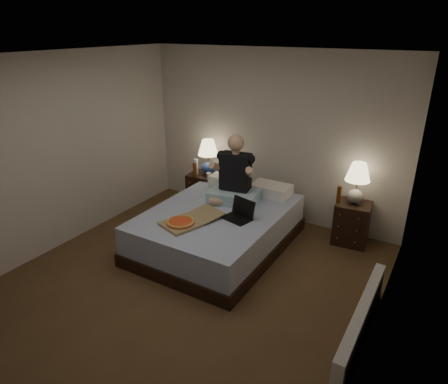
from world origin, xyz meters
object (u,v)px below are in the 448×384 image
Objects in this scene: laptop at (237,211)px; beer_bottle_right at (339,194)px; pizza_box at (180,223)px; radiator at (361,323)px; lamp_right at (357,183)px; nightstand_right at (352,223)px; lamp_left at (208,157)px; person at (234,169)px; beer_bottle_left at (195,170)px; water_bottle at (196,167)px; nightstand_left at (204,191)px; bed at (218,228)px; soda_can at (209,176)px.

beer_bottle_right is at bearing 61.42° from laptop.
laptop is 0.45× the size of pizza_box.
lamp_right is at bearing 107.25° from radiator.
radiator is (0.57, -1.83, -0.09)m from nightstand_right.
person is (0.83, -0.64, 0.14)m from lamp_left.
pizza_box is (0.74, -1.38, -0.12)m from beer_bottle_left.
beer_bottle_left is (0.06, -0.11, -0.01)m from water_bottle.
nightstand_left is 0.76× the size of pizza_box.
laptop is (0.30, -0.46, -0.35)m from person.
pizza_box is (0.80, -1.49, -0.13)m from water_bottle.
radiator is at bearing -72.75° from lamp_right.
bed is 1.33× the size of radiator.
nightstand_left is 1.29m from person.
beer_bottle_left is 0.30× the size of pizza_box.
nightstand_left is at bearing 149.05° from radiator.
beer_bottle_right is (-0.20, -0.06, 0.41)m from nightstand_right.
bed is 1.27m from beer_bottle_left.
beer_bottle_left reaches higher than pizza_box.
nightstand_left is at bearing 29.57° from water_bottle.
beer_bottle_right is at bearing -5.64° from nightstand_left.
radiator is at bearing -21.25° from bed.
pizza_box is at bearing -120.93° from laptop.
person is 2.48m from radiator.
water_bottle is 2.27m from beer_bottle_right.
lamp_right reaches higher than water_bottle.
soda_can is at bearing -16.33° from water_bottle.
person is (-1.46, -0.68, 0.13)m from lamp_right.
pizza_box is 2.27m from radiator.
beer_bottle_left is (-2.40, -0.26, -0.17)m from lamp_right.
soda_can is 0.29× the size of laptop.
lamp_left is 1.00× the size of lamp_right.
bed is 3.65× the size of nightstand_right.
nightstand_right is 0.77× the size of pizza_box.
water_bottle is at bearing 156.65° from laptop.
laptop is (-1.16, -1.12, 0.36)m from nightstand_right.
nightstand_right is 0.63× the size of person.
beer_bottle_right reaches higher than nightstand_left.
lamp_right is 5.60× the size of soda_can.
laptop reaches higher than nightstand_right.
radiator is at bearing -30.58° from soda_can.
beer_bottle_left is at bearing -116.90° from lamp_left.
bed is at bearing -105.02° from person.
radiator is (2.23, -0.21, -0.37)m from pizza_box.
water_bottle is at bearing -156.28° from nightstand_left.
soda_can is 1.98m from beer_bottle_right.
lamp_right reaches higher than radiator.
beer_bottle_left is at bearing -174.33° from soda_can.
beer_bottle_right reaches higher than radiator.
person is at bearing -161.44° from nightstand_right.
pizza_box reaches higher than radiator.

